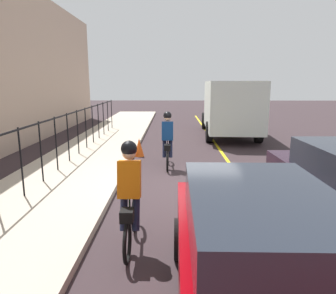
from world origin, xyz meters
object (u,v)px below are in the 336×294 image
at_px(cyclist_lead, 167,140).
at_px(cyclist_follow, 130,196).
at_px(traffic_cone_near, 139,147).
at_px(parked_sedan_rear, 263,263).
at_px(box_truck_background, 230,106).

bearing_deg(cyclist_lead, cyclist_follow, 173.50).
height_order(cyclist_lead, traffic_cone_near, cyclist_lead).
bearing_deg(cyclist_follow, cyclist_lead, -6.50).
bearing_deg(parked_sedan_rear, traffic_cone_near, -164.60).
xyz_separation_m(cyclist_lead, box_truck_background, (6.21, -3.09, 0.64)).
height_order(cyclist_lead, cyclist_follow, same).
relative_size(parked_sedan_rear, traffic_cone_near, 6.37).
xyz_separation_m(parked_sedan_rear, box_truck_background, (13.00, -1.98, 0.73)).
bearing_deg(traffic_cone_near, cyclist_lead, -145.56).
relative_size(box_truck_background, traffic_cone_near, 9.83).
bearing_deg(box_truck_background, parked_sedan_rear, 174.41).
distance_m(cyclist_lead, traffic_cone_near, 1.99).
bearing_deg(cyclist_follow, parked_sedan_rear, -137.00).
bearing_deg(traffic_cone_near, cyclist_follow, -175.41).
bearing_deg(box_truck_background, cyclist_lead, 156.59).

